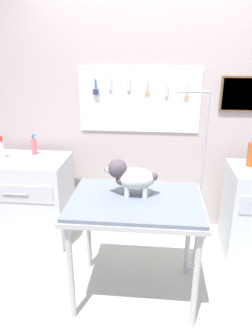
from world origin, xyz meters
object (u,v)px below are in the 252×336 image
counter_left (30,199)px  soda_bottle (251,153)px  grooming_table (136,209)px  grooming_arm (199,194)px  detangler_spray (34,146)px  dog (130,177)px

counter_left → soda_bottle: soda_bottle is taller
grooming_table → grooming_arm: 0.63m
detangler_spray → soda_bottle: soda_bottle is taller
counter_left → detangler_spray: bearing=74.4°
detangler_spray → soda_bottle: size_ratio=0.80×
soda_bottle → detangler_spray: bearing=176.6°
grooming_table → counter_left: bearing=147.2°
grooming_arm → dog: 0.68m
dog → counter_left: dog is taller
counter_left → soda_bottle: size_ratio=3.28×
grooming_table → soda_bottle: 1.26m
grooming_arm → soda_bottle: 0.67m
dog → counter_left: size_ratio=0.45×
counter_left → detangler_spray: (0.04, 0.15, 0.52)m
grooming_arm → soda_bottle: bearing=38.1°
grooming_arm → grooming_table: bearing=-143.5°
grooming_arm → detangler_spray: grooming_arm is taller
counter_left → grooming_arm: bearing=-12.3°
grooming_table → soda_bottle: soda_bottle is taller
dog → detangler_spray: 1.33m
grooming_table → counter_left: 1.38m
dog → detangler_spray: dog is taller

